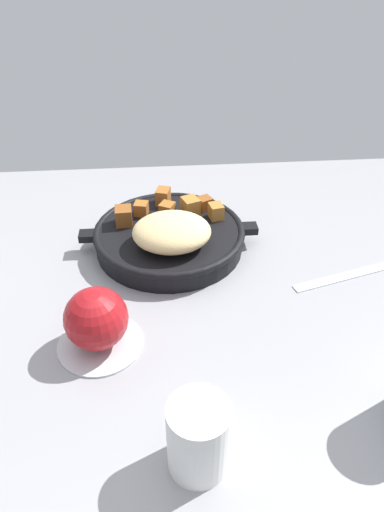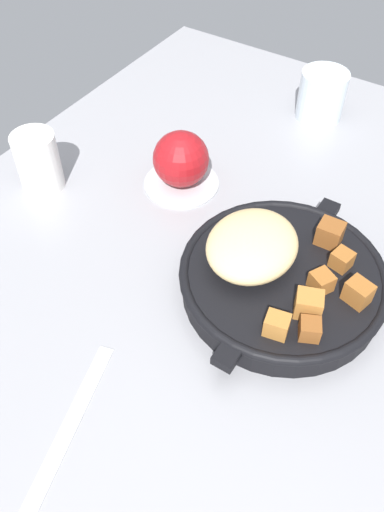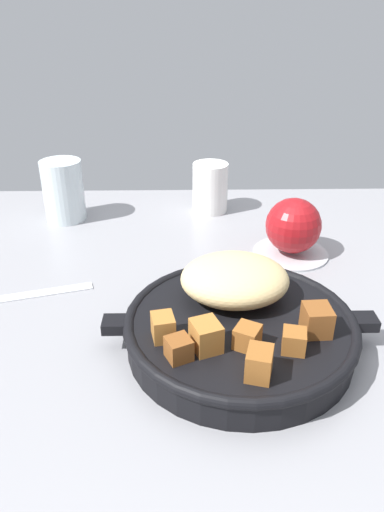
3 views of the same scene
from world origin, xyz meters
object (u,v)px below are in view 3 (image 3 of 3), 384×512
cast_iron_skillet (239,321)px  white_creamer_pitcher (210,188)px  water_glass_tall (63,191)px  red_apple (293,226)px  butter_knife (10,297)px

cast_iron_skillet → white_creamer_pitcher: white_creamer_pitcher is taller
cast_iron_skillet → water_glass_tall: bearing=127.1°
cast_iron_skillet → white_creamer_pitcher: bearing=91.8°
red_apple → cast_iron_skillet: bearing=-115.8°
butter_knife → white_creamer_pitcher: size_ratio=2.39×
butter_knife → water_glass_tall: bearing=69.8°
cast_iron_skillet → red_apple: red_apple is taller
cast_iron_skillet → red_apple: size_ratio=3.64×
cast_iron_skillet → butter_knife: size_ratio=1.42×
red_apple → water_glass_tall: 38.22cm
red_apple → water_glass_tall: water_glass_tall is taller
butter_knife → cast_iron_skillet: bearing=-34.0°
cast_iron_skillet → butter_knife: bearing=161.7°
butter_knife → water_glass_tall: size_ratio=2.02×
cast_iron_skillet → white_creamer_pitcher: 37.30cm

